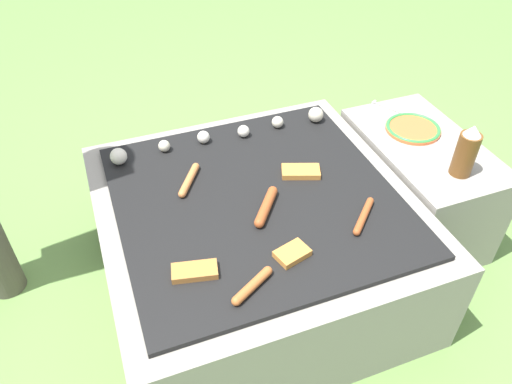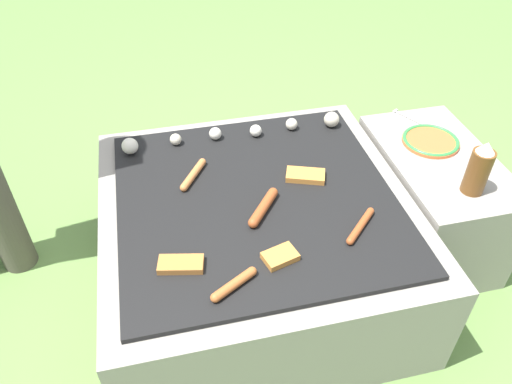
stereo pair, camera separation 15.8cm
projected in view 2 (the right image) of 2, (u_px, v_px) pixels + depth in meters
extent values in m
plane|color=#608442|center=(256.00, 277.00, 1.85)|extent=(14.00, 14.00, 0.00)
cube|color=gray|center=(256.00, 242.00, 1.73)|extent=(0.99, 0.99, 0.38)
cube|color=black|center=(256.00, 199.00, 1.60)|extent=(0.87, 0.87, 0.02)
cube|color=gray|center=(429.00, 199.00, 1.88)|extent=(0.36, 0.63, 0.40)
cylinder|color=#A34C23|center=(263.00, 207.00, 1.53)|extent=(0.12, 0.14, 0.03)
sphere|color=#A34C23|center=(273.00, 192.00, 1.58)|extent=(0.03, 0.03, 0.03)
sphere|color=#A34C23|center=(253.00, 223.00, 1.48)|extent=(0.03, 0.03, 0.03)
cylinder|color=#C6753D|center=(193.00, 174.00, 1.66)|extent=(0.10, 0.14, 0.02)
sphere|color=#C6753D|center=(184.00, 188.00, 1.61)|extent=(0.02, 0.02, 0.02)
sphere|color=#C6753D|center=(202.00, 162.00, 1.71)|extent=(0.02, 0.02, 0.02)
cylinder|color=#B7602D|center=(234.00, 284.00, 1.31)|extent=(0.12, 0.09, 0.03)
sphere|color=#B7602D|center=(252.00, 271.00, 1.34)|extent=(0.03, 0.03, 0.03)
sphere|color=#B7602D|center=(215.00, 298.00, 1.28)|extent=(0.03, 0.03, 0.03)
cylinder|color=#A34C23|center=(361.00, 226.00, 1.48)|extent=(0.12, 0.12, 0.02)
sphere|color=#A34C23|center=(350.00, 241.00, 1.43)|extent=(0.02, 0.02, 0.02)
sphere|color=#A34C23|center=(371.00, 211.00, 1.52)|extent=(0.02, 0.02, 0.02)
cube|color=#D18438|center=(305.00, 175.00, 1.66)|extent=(0.14, 0.11, 0.02)
cube|color=#B27033|center=(181.00, 264.00, 1.36)|extent=(0.13, 0.08, 0.02)
cube|color=#D18438|center=(280.00, 256.00, 1.39)|extent=(0.11, 0.09, 0.02)
sphere|color=silver|center=(130.00, 146.00, 1.75)|extent=(0.06, 0.06, 0.06)
sphere|color=beige|center=(176.00, 139.00, 1.80)|extent=(0.04, 0.04, 0.04)
sphere|color=silver|center=(215.00, 134.00, 1.82)|extent=(0.05, 0.05, 0.05)
sphere|color=silver|center=(256.00, 131.00, 1.84)|extent=(0.04, 0.04, 0.04)
sphere|color=beige|center=(292.00, 124.00, 1.87)|extent=(0.04, 0.04, 0.04)
sphere|color=beige|center=(332.00, 119.00, 1.88)|extent=(0.06, 0.06, 0.06)
cylinder|color=orange|center=(430.00, 141.00, 1.81)|extent=(0.20, 0.20, 0.01)
torus|color=#338C3F|center=(431.00, 140.00, 1.81)|extent=(0.20, 0.20, 0.01)
cylinder|color=brown|center=(478.00, 172.00, 1.56)|extent=(0.07, 0.07, 0.15)
cone|color=white|center=(487.00, 147.00, 1.50)|extent=(0.06, 0.06, 0.04)
cylinder|color=silver|center=(418.00, 122.00, 1.92)|extent=(0.11, 0.19, 0.01)
cube|color=silver|center=(395.00, 111.00, 1.98)|extent=(0.02, 0.02, 0.01)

